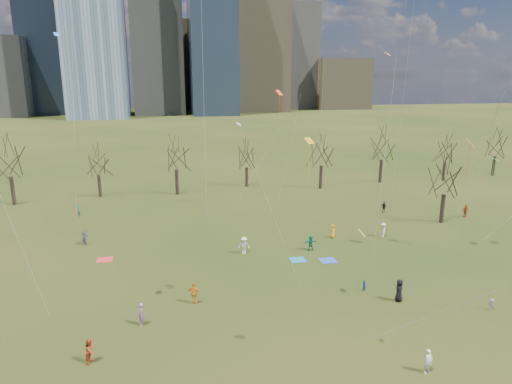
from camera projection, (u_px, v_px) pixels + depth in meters
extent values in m
plane|color=black|center=(287.00, 311.00, 37.17)|extent=(500.00, 500.00, 0.00)
cube|color=slate|center=(155.00, 14.00, 218.05)|extent=(24.00, 24.00, 95.00)
cube|color=#384C66|center=(212.00, 1.00, 212.61)|extent=(22.00, 22.00, 105.00)
cube|color=#726347|center=(259.00, 42.00, 241.12)|extent=(28.00, 28.00, 72.00)
cube|color=#384C66|center=(50.00, 47.00, 225.43)|extent=(25.00, 25.00, 65.00)
cube|color=slate|center=(296.00, 57.00, 262.13)|extent=(22.00, 22.00, 58.00)
cube|color=#726347|center=(181.00, 66.00, 259.66)|extent=(30.00, 30.00, 48.00)
cube|color=#726347|center=(339.00, 84.00, 266.17)|extent=(30.00, 28.00, 28.00)
cylinder|color=black|center=(13.00, 191.00, 67.31)|extent=(0.55, 0.55, 4.28)
cylinder|color=black|center=(100.00, 186.00, 71.72)|extent=(0.52, 0.52, 3.60)
cylinder|color=black|center=(177.00, 182.00, 73.15)|extent=(0.54, 0.54, 4.05)
cylinder|color=black|center=(247.00, 177.00, 78.51)|extent=(0.51, 0.51, 3.38)
cylinder|color=black|center=(321.00, 177.00, 77.08)|extent=(0.54, 0.54, 3.96)
cylinder|color=black|center=(381.00, 171.00, 81.39)|extent=(0.54, 0.54, 4.14)
cylinder|color=black|center=(444.00, 171.00, 82.95)|extent=(0.52, 0.52, 3.51)
cylinder|color=black|center=(494.00, 166.00, 87.25)|extent=(0.53, 0.53, 3.74)
cylinder|color=black|center=(442.00, 208.00, 59.03)|extent=(0.53, 0.53, 3.83)
cube|color=teal|center=(298.00, 260.00, 47.41)|extent=(1.60, 1.50, 0.03)
cube|color=blue|center=(328.00, 260.00, 47.24)|extent=(1.60, 1.50, 0.03)
cube|color=red|center=(104.00, 260.00, 47.40)|extent=(1.60, 1.50, 0.03)
imported|color=silver|center=(428.00, 361.00, 29.20)|extent=(0.69, 0.55, 1.66)
imported|color=red|center=(90.00, 351.00, 30.26)|extent=(0.86, 0.99, 1.73)
imported|color=slate|center=(492.00, 304.00, 37.17)|extent=(0.57, 0.73, 0.99)
imported|color=orange|center=(194.00, 293.00, 38.11)|extent=(1.20, 0.88, 1.90)
imported|color=#1C7E5C|center=(311.00, 243.00, 49.85)|extent=(1.63, 0.55, 1.75)
imported|color=black|center=(399.00, 290.00, 38.52)|extent=(0.98, 1.13, 1.96)
imported|color=#9451A3|center=(141.00, 314.00, 34.80)|extent=(0.52, 0.71, 1.80)
imported|color=#2757AC|center=(364.00, 286.00, 40.49)|extent=(0.42, 0.51, 0.97)
imported|color=white|center=(244.00, 245.00, 48.87)|extent=(1.36, 0.98, 1.91)
imported|color=#A03616|center=(465.00, 211.00, 61.61)|extent=(1.02, 0.45, 1.72)
imported|color=slate|center=(84.00, 238.00, 51.51)|extent=(1.05, 1.60, 1.65)
imported|color=orange|center=(333.00, 231.00, 53.69)|extent=(0.78, 0.94, 1.65)
imported|color=#197361|center=(79.00, 211.00, 61.90)|extent=(0.54, 0.62, 1.43)
imported|color=silver|center=(383.00, 230.00, 54.04)|extent=(0.95, 1.26, 1.73)
imported|color=black|center=(384.00, 207.00, 63.71)|extent=(0.91, 0.89, 1.53)
plane|color=gold|center=(309.00, 141.00, 33.34)|extent=(0.95, 0.88, 0.38)
cylinder|color=silver|center=(280.00, 232.00, 32.66)|extent=(5.27, 3.62, 12.59)
cylinder|color=gold|center=(309.00, 162.00, 33.73)|extent=(0.04, 0.04, 2.70)
plane|color=gold|center=(387.00, 54.00, 41.21)|extent=(0.88, 0.88, 0.36)
cylinder|color=silver|center=(384.00, 161.00, 42.02)|extent=(0.76, 3.13, 19.12)
plane|color=#F0451A|center=(471.00, 143.00, 45.80)|extent=(1.36, 1.44, 0.82)
cylinder|color=silver|center=(470.00, 205.00, 43.03)|extent=(4.39, 7.71, 10.65)
cylinder|color=#F0451A|center=(468.00, 162.00, 46.28)|extent=(0.04, 0.04, 3.15)
cylinder|color=silver|center=(203.00, 71.00, 51.46)|extent=(0.30, 3.84, 35.45)
plane|color=green|center=(469.00, 89.00, 52.65)|extent=(1.15, 1.21, 0.68)
cylinder|color=silver|center=(476.00, 164.00, 49.59)|extent=(3.47, 9.84, 15.74)
plane|color=blue|center=(57.00, 34.00, 48.55)|extent=(1.00, 0.93, 0.43)
cylinder|color=silver|center=(74.00, 139.00, 47.63)|extent=(2.87, 8.18, 21.49)
plane|color=#FF4715|center=(279.00, 93.00, 60.23)|extent=(1.34, 1.26, 0.68)
cylinder|color=silver|center=(289.00, 151.00, 60.62)|extent=(1.88, 3.53, 15.03)
cylinder|color=#FF4715|center=(279.00, 107.00, 60.68)|extent=(0.04, 0.04, 3.00)
plane|color=#D3E424|center=(362.00, 233.00, 28.10)|extent=(0.60, 0.73, 0.48)
cylinder|color=silver|center=(412.00, 323.00, 25.27)|extent=(2.53, 8.57, 7.80)
cylinder|color=silver|center=(402.00, 109.00, 50.97)|extent=(3.12, 7.38, 27.25)
plane|color=silver|center=(239.00, 124.00, 63.25)|extent=(0.99, 1.01, 0.42)
cylinder|color=silver|center=(259.00, 164.00, 62.85)|extent=(4.74, 4.66, 10.70)
plane|color=green|center=(494.00, 159.00, 47.02)|extent=(1.29, 1.32, 0.40)
cylinder|color=green|center=(492.00, 176.00, 47.46)|extent=(0.04, 0.04, 3.00)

